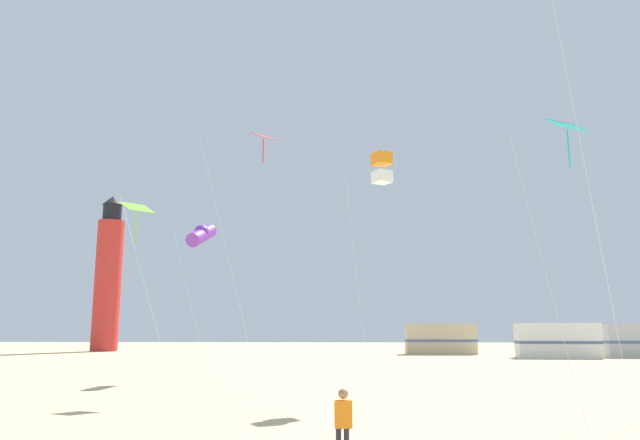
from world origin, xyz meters
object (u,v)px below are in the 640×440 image
object	(u,v)px
kite_diamond_scarlet	(261,146)
kite_box_orange	(382,168)
kite_tube_violet	(202,235)
lighthouse_distant	(108,277)
rv_van_tan	(440,339)
kite_flyer_standing	(343,417)
kite_diamond_lime	(137,214)
kite_diamond_cyan	(566,136)
rv_van_white	(557,341)

from	to	relation	value
kite_diamond_scarlet	kite_box_orange	distance (m)	6.04
kite_tube_violet	kite_box_orange	world-z (taller)	kite_box_orange
kite_box_orange	lighthouse_distant	distance (m)	50.11
kite_tube_violet	kite_diamond_scarlet	world-z (taller)	kite_diamond_scarlet
rv_van_tan	kite_flyer_standing	bearing A→B (deg)	-101.35
kite_diamond_lime	lighthouse_distant	distance (m)	48.85
rv_van_tan	kite_diamond_cyan	bearing A→B (deg)	-94.03
kite_diamond_scarlet	lighthouse_distant	xyz separation A→B (m)	(-21.80, 39.43, -2.18)
kite_diamond_scarlet	kite_diamond_lime	size ratio (longest dim) A/B	1.67
kite_diamond_cyan	rv_van_white	bearing A→B (deg)	71.78
kite_diamond_scarlet	kite_diamond_cyan	xyz separation A→B (m)	(9.61, -8.60, -2.50)
kite_flyer_standing	kite_box_orange	distance (m)	12.17
kite_diamond_scarlet	rv_van_white	xyz separation A→B (m)	(20.96, 25.89, -8.63)
kite_diamond_scarlet	rv_van_white	bearing A→B (deg)	51.00
kite_flyer_standing	lighthouse_distant	world-z (taller)	lighthouse_distant
rv_van_tan	kite_box_orange	bearing A→B (deg)	-101.96
kite_diamond_scarlet	lighthouse_distant	world-z (taller)	lighthouse_distant
kite_tube_violet	kite_box_orange	size ratio (longest dim) A/B	0.87
lighthouse_distant	kite_diamond_cyan	bearing A→B (deg)	-56.82
kite_diamond_cyan	kite_diamond_lime	bearing A→B (deg)	167.24
kite_diamond_cyan	kite_tube_violet	bearing A→B (deg)	134.81
kite_diamond_lime	rv_van_white	world-z (taller)	kite_diamond_lime
kite_diamond_cyan	rv_van_white	size ratio (longest dim) A/B	1.22
kite_box_orange	lighthouse_distant	bearing A→B (deg)	122.27
kite_flyer_standing	rv_van_white	bearing A→B (deg)	-117.71
kite_flyer_standing	rv_van_white	world-z (taller)	rv_van_white
kite_diamond_scarlet	kite_diamond_lime	bearing A→B (deg)	-119.17
kite_diamond_cyan	kite_flyer_standing	bearing A→B (deg)	-148.72
kite_diamond_lime	lighthouse_distant	size ratio (longest dim) A/B	0.38
kite_diamond_scarlet	rv_van_tan	distance (m)	36.24
lighthouse_distant	kite_flyer_standing	bearing A→B (deg)	-64.00
kite_flyer_standing	kite_diamond_lime	bearing A→B (deg)	-48.13
kite_flyer_standing	kite_tube_violet	xyz separation A→B (m)	(-6.95, 16.94, 6.32)
kite_diamond_cyan	lighthouse_distant	world-z (taller)	lighthouse_distant
kite_box_orange	rv_van_tan	xyz separation A→B (m)	(7.66, 35.80, -6.80)
kite_diamond_lime	kite_diamond_cyan	xyz separation A→B (m)	(12.79, -2.90, 1.53)
kite_tube_violet	kite_diamond_cyan	size ratio (longest dim) A/B	0.95
kite_diamond_scarlet	kite_tube_violet	bearing A→B (deg)	127.31
kite_tube_violet	kite_diamond_scarlet	xyz separation A→B (m)	(3.50, -4.60, 3.09)
kite_diamond_scarlet	rv_van_white	size ratio (longest dim) A/B	1.62
kite_box_orange	kite_diamond_cyan	size ratio (longest dim) A/B	1.09
kite_tube_violet	rv_van_tan	xyz separation A→B (m)	(16.11, 28.26, -5.54)
kite_diamond_scarlet	kite_box_orange	size ratio (longest dim) A/B	1.22
kite_tube_violet	lighthouse_distant	size ratio (longest dim) A/B	0.45
kite_diamond_lime	rv_van_white	xyz separation A→B (m)	(24.15, 31.59, -4.61)
kite_flyer_standing	rv_van_tan	size ratio (longest dim) A/B	0.18
lighthouse_distant	rv_van_tan	distance (m)	35.62
kite_flyer_standing	lighthouse_distant	bearing A→B (deg)	-67.09
kite_diamond_lime	lighthouse_distant	xyz separation A→B (m)	(-18.61, 45.13, 1.84)
rv_van_tan	rv_van_white	xyz separation A→B (m)	(8.35, -6.97, 0.00)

